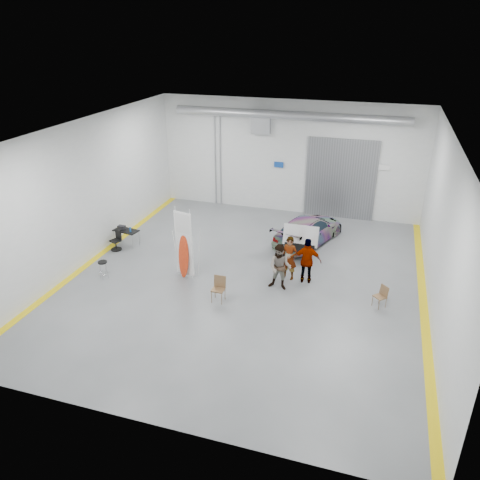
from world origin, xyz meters
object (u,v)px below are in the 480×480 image
(person_b, at_px, (280,267))
(folding_chair_far, at_px, (379,300))
(sedan_car, at_px, (308,230))
(surfboard_display, at_px, (185,250))
(work_table, at_px, (125,230))
(shop_stool, at_px, (103,270))
(office_chair, at_px, (116,241))
(person_a, at_px, (289,258))
(person_c, at_px, (307,261))
(folding_chair_near, at_px, (218,294))

(person_b, distance_m, folding_chair_far, 3.84)
(sedan_car, relative_size, surfboard_display, 1.48)
(person_b, distance_m, work_table, 7.97)
(person_b, relative_size, shop_stool, 2.46)
(surfboard_display, height_order, office_chair, surfboard_display)
(person_a, bearing_deg, sedan_car, 97.54)
(person_a, relative_size, folding_chair_far, 2.20)
(person_a, xyz_separation_m, person_c, (0.74, -0.09, 0.03))
(sedan_car, relative_size, office_chair, 4.77)
(person_c, relative_size, folding_chair_near, 1.96)
(person_a, xyz_separation_m, office_chair, (-8.08, 0.29, -0.50))
(work_table, bearing_deg, shop_stool, -76.09)
(person_a, bearing_deg, person_b, -91.00)
(person_b, relative_size, office_chair, 2.01)
(person_b, xyz_separation_m, folding_chair_near, (-1.97, -1.57, -0.63))
(person_a, bearing_deg, office_chair, -171.97)
(person_a, height_order, surfboard_display, surfboard_display)
(sedan_car, bearing_deg, folding_chair_far, 145.05)
(folding_chair_far, bearing_deg, work_table, -145.34)
(sedan_car, height_order, surfboard_display, surfboard_display)
(person_c, bearing_deg, surfboard_display, 6.11)
(folding_chair_near, height_order, work_table, folding_chair_near)
(person_c, bearing_deg, shop_stool, 8.99)
(sedan_car, height_order, person_c, person_c)
(person_c, height_order, folding_chair_near, person_c)
(sedan_car, distance_m, folding_chair_far, 5.89)
(person_a, xyz_separation_m, folding_chair_near, (-2.14, -2.47, -0.61))
(folding_chair_far, xyz_separation_m, office_chair, (-11.67, 1.40, 0.15))
(sedan_car, distance_m, work_table, 8.57)
(sedan_car, xyz_separation_m, folding_chair_near, (-2.31, -6.14, -0.34))
(folding_chair_near, distance_m, work_table, 6.72)
(shop_stool, relative_size, office_chair, 0.81)
(sedan_car, relative_size, person_c, 2.35)
(person_b, bearing_deg, folding_chair_near, -137.79)
(person_b, bearing_deg, work_table, 170.56)
(person_c, xyz_separation_m, folding_chair_far, (2.86, -1.01, -0.69))
(shop_stool, xyz_separation_m, office_chair, (-0.91, 2.52, 0.03))
(sedan_car, relative_size, folding_chair_near, 4.60)
(person_a, bearing_deg, folding_chair_far, -6.97)
(person_c, bearing_deg, office_chair, -8.60)
(surfboard_display, distance_m, office_chair, 4.37)
(person_a, relative_size, person_c, 0.96)
(work_table, bearing_deg, person_a, -6.47)
(office_chair, bearing_deg, person_c, 20.36)
(person_a, height_order, folding_chair_near, person_a)
(person_b, bearing_deg, person_a, 82.49)
(folding_chair_far, distance_m, shop_stool, 10.83)
(person_c, bearing_deg, work_table, -12.62)
(sedan_car, xyz_separation_m, shop_stool, (-7.33, -5.89, -0.27))
(person_b, relative_size, surfboard_display, 0.62)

